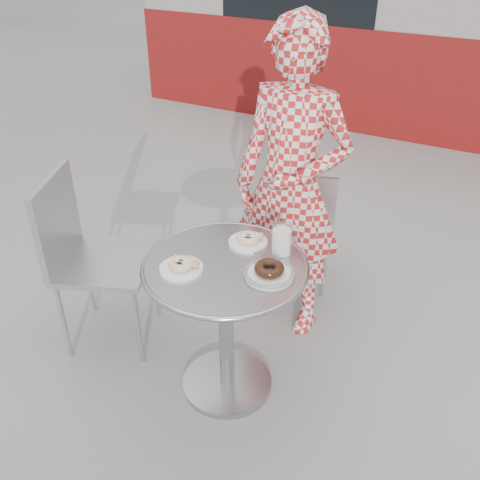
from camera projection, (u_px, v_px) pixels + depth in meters
The scene contains 9 objects.
ground at pixel (221, 382), 2.61m from camera, with size 60.00×60.00×0.00m, color #A09E99.
bistro_table at pixel (226, 297), 2.31m from camera, with size 0.71×0.71×0.71m.
chair_far at pixel (299, 246), 3.20m from camera, with size 0.47×0.47×0.78m.
chair_left at pixel (108, 292), 2.75m from camera, with size 0.58×0.57×0.92m.
seated_person at pixel (291, 187), 2.61m from camera, with size 0.59×0.39×1.61m, color red.
plate_far at pixel (249, 240), 2.34m from camera, with size 0.17×0.17×0.05m.
plate_near at pixel (182, 266), 2.17m from camera, with size 0.18×0.18×0.05m.
plate_checker at pixel (269, 272), 2.14m from camera, with size 0.21×0.21×0.05m.
milk_cup at pixel (282, 240), 2.25m from camera, with size 0.09×0.09×0.14m.
Camera 1 is at (0.94, -1.58, 1.97)m, focal length 40.00 mm.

